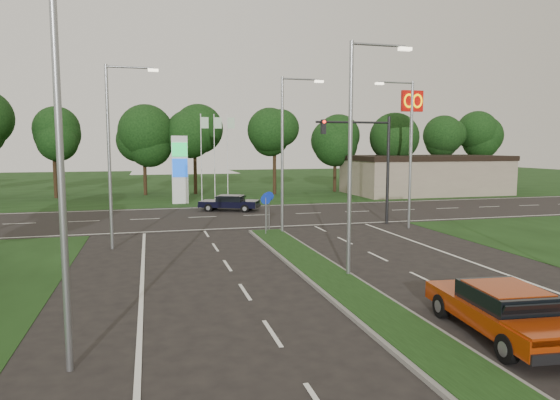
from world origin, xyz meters
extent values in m
plane|color=black|center=(0.00, 0.00, 0.00)|extent=(160.00, 160.00, 0.00)
cube|color=black|center=(0.00, 55.00, 0.00)|extent=(160.00, 50.00, 0.02)
cube|color=black|center=(0.00, 24.00, 0.00)|extent=(160.00, 12.00, 0.02)
cube|color=slate|center=(0.00, 4.00, 0.06)|extent=(2.00, 26.00, 0.12)
cube|color=gray|center=(22.00, 36.00, 2.00)|extent=(16.00, 9.00, 4.00)
cylinder|color=gray|center=(0.80, 6.00, 4.50)|extent=(0.16, 0.16, 9.00)
cylinder|color=gray|center=(1.90, 6.00, 8.90)|extent=(2.20, 0.10, 0.10)
cube|color=#FFF2CC|center=(3.00, 6.00, 8.80)|extent=(0.50, 0.22, 0.12)
cylinder|color=gray|center=(0.80, 16.00, 4.50)|extent=(0.16, 0.16, 9.00)
cylinder|color=gray|center=(1.90, 16.00, 8.90)|extent=(2.20, 0.10, 0.10)
cube|color=#FFF2CC|center=(3.00, 16.00, 8.80)|extent=(0.50, 0.22, 0.12)
cylinder|color=gray|center=(-8.50, 0.00, 4.50)|extent=(0.16, 0.16, 9.00)
cylinder|color=gray|center=(-8.50, 14.00, 4.50)|extent=(0.16, 0.16, 9.00)
cylinder|color=gray|center=(-7.40, 14.00, 8.90)|extent=(2.20, 0.10, 0.10)
cube|color=#FFF2CC|center=(-6.30, 14.00, 8.80)|extent=(0.50, 0.22, 0.12)
cylinder|color=gray|center=(9.00, 16.00, 4.50)|extent=(0.16, 0.16, 9.00)
cylinder|color=gray|center=(7.90, 16.00, 8.90)|extent=(2.20, 0.10, 0.10)
cube|color=#FFF2CC|center=(6.80, 16.00, 8.80)|extent=(0.50, 0.22, 0.12)
cylinder|color=black|center=(8.50, 18.00, 3.50)|extent=(0.20, 0.20, 7.00)
cylinder|color=black|center=(6.00, 18.00, 6.60)|extent=(5.00, 0.14, 0.14)
cube|color=black|center=(4.00, 18.00, 6.30)|extent=(0.28, 0.28, 0.90)
sphere|color=#FF190C|center=(4.00, 17.82, 6.60)|extent=(0.20, 0.20, 0.20)
cylinder|color=gray|center=(-0.30, 15.50, 1.10)|extent=(0.06, 0.06, 2.20)
cylinder|color=#0C26A5|center=(-0.30, 15.50, 2.10)|extent=(0.56, 0.04, 0.56)
cylinder|color=gray|center=(0.00, 16.50, 1.10)|extent=(0.06, 0.06, 2.20)
cylinder|color=#0C26A5|center=(0.00, 16.50, 2.10)|extent=(0.56, 0.04, 0.56)
cylinder|color=gray|center=(0.30, 17.20, 1.10)|extent=(0.06, 0.06, 2.20)
cylinder|color=#0C26A5|center=(0.30, 17.20, 2.10)|extent=(0.56, 0.04, 0.56)
cube|color=silver|center=(-4.00, 33.00, 3.00)|extent=(1.40, 0.30, 6.00)
cube|color=#0CA53F|center=(-4.00, 32.82, 4.80)|extent=(1.30, 0.08, 1.20)
cube|color=#0C3FBF|center=(-4.00, 32.82, 3.20)|extent=(1.30, 0.08, 1.60)
cylinder|color=silver|center=(-2.00, 34.00, 4.00)|extent=(0.08, 0.08, 8.00)
cube|color=#B2D8B2|center=(-1.65, 34.00, 7.20)|extent=(0.70, 0.02, 1.00)
cylinder|color=silver|center=(-0.80, 34.00, 4.00)|extent=(0.08, 0.08, 8.00)
cube|color=#B2D8B2|center=(-0.45, 34.00, 7.20)|extent=(0.70, 0.02, 1.00)
cylinder|color=silver|center=(0.40, 34.00, 4.00)|extent=(0.08, 0.08, 8.00)
cube|color=#B2D8B2|center=(0.75, 34.00, 7.20)|extent=(0.70, 0.02, 1.00)
cylinder|color=silver|center=(18.00, 32.00, 5.00)|extent=(0.30, 0.30, 10.00)
cube|color=#BF0C07|center=(18.00, 32.00, 9.40)|extent=(2.20, 0.35, 2.00)
torus|color=#FFC600|center=(17.55, 31.78, 9.40)|extent=(1.06, 0.16, 1.06)
torus|color=#FFC600|center=(18.45, 31.78, 9.40)|extent=(1.06, 0.16, 1.06)
cylinder|color=black|center=(0.00, 40.00, 2.20)|extent=(0.36, 0.36, 4.40)
sphere|color=black|center=(0.00, 40.00, 6.50)|extent=(6.00, 6.00, 6.00)
sphere|color=black|center=(0.30, 39.80, 7.50)|extent=(4.80, 4.80, 4.80)
cube|color=#992C08|center=(2.48, -0.71, 0.62)|extent=(2.49, 5.16, 0.51)
cube|color=black|center=(2.47, -0.81, 1.11)|extent=(1.93, 2.35, 0.48)
cube|color=#992C08|center=(2.47, -0.81, 1.35)|extent=(1.79, 1.94, 0.05)
cylinder|color=black|center=(1.69, 0.97, 0.35)|extent=(0.29, 0.72, 0.70)
cylinder|color=black|center=(3.57, 0.80, 0.35)|extent=(0.29, 0.72, 0.70)
cylinder|color=black|center=(1.40, -2.22, 0.35)|extent=(0.29, 0.72, 0.70)
cube|color=black|center=(-0.57, 26.99, 0.57)|extent=(4.90, 3.54, 0.46)
cube|color=black|center=(-0.49, 26.96, 1.01)|extent=(2.46, 2.25, 0.43)
cube|color=black|center=(-0.49, 26.96, 1.23)|extent=(2.09, 2.02, 0.04)
cylinder|color=black|center=(-2.24, 26.81, 0.32)|extent=(0.67, 0.45, 0.64)
cylinder|color=black|center=(-1.55, 28.36, 0.32)|extent=(0.67, 0.45, 0.64)
cylinder|color=black|center=(0.41, 25.63, 0.32)|extent=(0.67, 0.45, 0.64)
cylinder|color=black|center=(1.10, 27.18, 0.32)|extent=(0.67, 0.45, 0.64)
camera|label=1|loc=(-6.63, -11.76, 5.10)|focal=32.00mm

